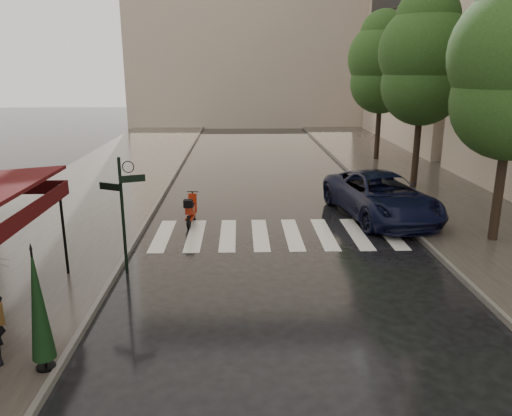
{
  "coord_description": "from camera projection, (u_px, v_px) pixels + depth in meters",
  "views": [
    {
      "loc": [
        1.81,
        -9.33,
        5.25
      ],
      "look_at": [
        2.25,
        4.25,
        1.4
      ],
      "focal_mm": 35.0,
      "sensor_mm": 36.0,
      "label": 1
    }
  ],
  "objects": [
    {
      "name": "haussmann_far",
      "position": [
        458.0,
        5.0,
        33.35
      ],
      "size": [
        8.0,
        16.0,
        18.5
      ],
      "primitive_type": "cube",
      "color": "tan",
      "rests_on": "ground"
    },
    {
      "name": "sidewalk_far",
      "position": [
        430.0,
        188.0,
        22.19
      ],
      "size": [
        5.5,
        60.0,
        0.12
      ],
      "primitive_type": "cube",
      "color": "#38332D",
      "rests_on": "ground"
    },
    {
      "name": "backdrop_building",
      "position": [
        252.0,
        11.0,
        44.26
      ],
      "size": [
        22.0,
        6.0,
        20.0
      ],
      "primitive_type": "cube",
      "color": "tan",
      "rests_on": "ground"
    },
    {
      "name": "parked_car",
      "position": [
        381.0,
        196.0,
        17.86
      ],
      "size": [
        3.61,
        6.09,
        1.59
      ],
      "primitive_type": "imported",
      "rotation": [
        0.0,
        0.0,
        0.18
      ],
      "color": "black",
      "rests_on": "ground"
    },
    {
      "name": "ground",
      "position": [
        154.0,
        329.0,
        10.35
      ],
      "size": [
        120.0,
        120.0,
        0.0
      ],
      "primitive_type": "plane",
      "color": "black",
      "rests_on": "ground"
    },
    {
      "name": "curb_near",
      "position": [
        166.0,
        190.0,
        21.82
      ],
      "size": [
        0.12,
        60.0,
        0.16
      ],
      "primitive_type": "cube",
      "color": "#595651",
      "rests_on": "ground"
    },
    {
      "name": "crosswalk",
      "position": [
        276.0,
        234.0,
        16.21
      ],
      "size": [
        7.85,
        3.2,
        0.01
      ],
      "color": "silver",
      "rests_on": "ground"
    },
    {
      "name": "tree_far",
      "position": [
        382.0,
        63.0,
        27.44
      ],
      "size": [
        3.8,
        3.8,
        8.16
      ],
      "color": "black",
      "rests_on": "sidewalk_far"
    },
    {
      "name": "signpost",
      "position": [
        122.0,
        206.0,
        12.69
      ],
      "size": [
        1.17,
        0.29,
        3.1
      ],
      "color": "black",
      "rests_on": "ground"
    },
    {
      "name": "scooter",
      "position": [
        191.0,
        210.0,
        17.24
      ],
      "size": [
        0.42,
        1.54,
        1.01
      ],
      "rotation": [
        0.0,
        0.0,
        -0.06
      ],
      "color": "black",
      "rests_on": "ground"
    },
    {
      "name": "sidewalk_near",
      "position": [
        96.0,
        191.0,
        21.73
      ],
      "size": [
        6.0,
        60.0,
        0.12
      ],
      "primitive_type": "cube",
      "color": "#38332D",
      "rests_on": "ground"
    },
    {
      "name": "tree_mid",
      "position": [
        424.0,
        58.0,
        20.66
      ],
      "size": [
        3.8,
        3.8,
        8.34
      ],
      "color": "black",
      "rests_on": "sidewalk_far"
    },
    {
      "name": "curb_far",
      "position": [
        367.0,
        188.0,
        22.1
      ],
      "size": [
        0.12,
        60.0,
        0.16
      ],
      "primitive_type": "cube",
      "color": "#595651",
      "rests_on": "ground"
    },
    {
      "name": "parasol_front",
      "position": [
        38.0,
        305.0,
        8.48
      ],
      "size": [
        0.41,
        0.41,
        2.29
      ],
      "color": "black",
      "rests_on": "sidewalk_near"
    }
  ]
}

